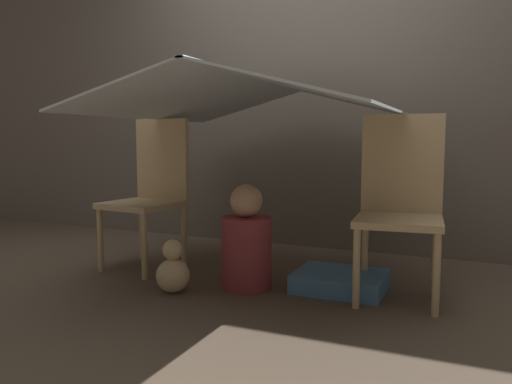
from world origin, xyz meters
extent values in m
plane|color=brown|center=(0.00, 0.00, 0.00)|extent=(8.80, 8.80, 0.00)
cube|color=#6B6056|center=(0.00, 1.23, 1.25)|extent=(7.00, 0.05, 2.50)
cylinder|color=#D1B27F|center=(-0.99, -0.02, 0.20)|extent=(0.04, 0.04, 0.40)
cylinder|color=#D1B27F|center=(-0.63, -0.06, 0.20)|extent=(0.04, 0.04, 0.40)
cylinder|color=#D1B27F|center=(-0.95, 0.34, 0.20)|extent=(0.04, 0.04, 0.40)
cylinder|color=#D1B27F|center=(-0.59, 0.30, 0.20)|extent=(0.04, 0.04, 0.40)
cube|color=#D1B27F|center=(-0.79, 0.14, 0.41)|extent=(0.47, 0.47, 0.04)
cube|color=#D1B27F|center=(-0.77, 0.34, 0.70)|extent=(0.42, 0.08, 0.53)
cylinder|color=#D1B27F|center=(0.62, -0.06, 0.20)|extent=(0.04, 0.04, 0.40)
cylinder|color=#D1B27F|center=(0.99, -0.03, 0.20)|extent=(0.04, 0.04, 0.40)
cylinder|color=#D1B27F|center=(0.59, 0.31, 0.20)|extent=(0.04, 0.04, 0.40)
cylinder|color=#D1B27F|center=(0.96, 0.34, 0.20)|extent=(0.04, 0.04, 0.40)
cube|color=#D1B27F|center=(0.79, 0.14, 0.41)|extent=(0.46, 0.46, 0.04)
cube|color=#D1B27F|center=(0.77, 0.34, 0.70)|extent=(0.42, 0.07, 0.53)
cube|color=silver|center=(-0.40, 0.14, 1.06)|extent=(0.79, 1.57, 0.22)
cube|color=silver|center=(0.40, 0.14, 1.06)|extent=(0.79, 1.57, 0.22)
cube|color=silver|center=(0.00, 0.14, 1.17)|extent=(0.04, 1.57, 0.01)
cylinder|color=maroon|center=(-0.01, 0.03, 0.20)|extent=(0.28, 0.28, 0.40)
sphere|color=tan|center=(-0.01, 0.03, 0.49)|extent=(0.18, 0.18, 0.18)
cube|color=#4C7FB2|center=(0.48, 0.20, 0.05)|extent=(0.48, 0.38, 0.10)
sphere|color=beige|center=(-0.34, -0.21, 0.09)|extent=(0.18, 0.18, 0.18)
sphere|color=beige|center=(-0.34, -0.21, 0.23)|extent=(0.11, 0.11, 0.11)
camera|label=1|loc=(1.14, -2.43, 0.82)|focal=35.00mm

